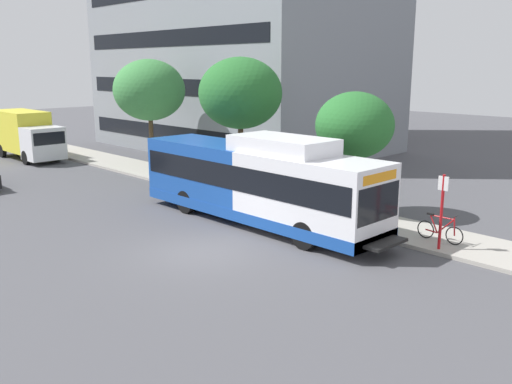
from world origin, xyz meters
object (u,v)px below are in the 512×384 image
(bus_stop_sign_pole, at_px, (442,206))
(street_tree_near_stop, at_px, (355,126))
(bicycle_parked, at_px, (440,230))
(transit_bus, at_px, (257,182))
(street_tree_far_block, at_px, (149,90))
(street_tree_mid_block, at_px, (240,93))
(box_truck_background, at_px, (26,134))

(bus_stop_sign_pole, distance_m, street_tree_near_stop, 5.83)
(bicycle_parked, height_order, street_tree_near_stop, street_tree_near_stop)
(bicycle_parked, xyz_separation_m, street_tree_near_stop, (1.11, 4.66, 3.28))
(street_tree_near_stop, bearing_deg, bicycle_parked, -103.44)
(bus_stop_sign_pole, bearing_deg, transit_bus, 105.02)
(bus_stop_sign_pole, relative_size, street_tree_far_block, 0.40)
(bus_stop_sign_pole, xyz_separation_m, street_tree_near_stop, (1.90, 5.06, 2.19))
(bicycle_parked, xyz_separation_m, street_tree_mid_block, (1.38, 11.96, 4.34))
(bus_stop_sign_pole, bearing_deg, street_tree_far_block, 83.69)
(bus_stop_sign_pole, distance_m, bicycle_parked, 1.40)
(street_tree_near_stop, bearing_deg, box_truck_background, 99.36)
(transit_bus, distance_m, street_tree_near_stop, 4.74)
(box_truck_background, bearing_deg, bicycle_parked, -84.29)
(street_tree_near_stop, relative_size, box_truck_background, 0.73)
(bicycle_parked, bearing_deg, transit_bus, 112.02)
(bus_stop_sign_pole, bearing_deg, box_truck_background, 94.10)
(bus_stop_sign_pole, distance_m, street_tree_mid_block, 12.96)
(street_tree_far_block, relative_size, box_truck_background, 0.93)
(street_tree_near_stop, xyz_separation_m, box_truck_background, (-4.01, 24.34, -2.10))
(bicycle_parked, distance_m, street_tree_near_stop, 5.81)
(bus_stop_sign_pole, xyz_separation_m, box_truck_background, (-2.11, 29.40, 0.09))
(box_truck_background, bearing_deg, street_tree_far_block, -62.85)
(bicycle_parked, distance_m, street_tree_far_block, 20.90)
(street_tree_mid_block, bearing_deg, street_tree_far_block, 89.15)
(street_tree_mid_block, bearing_deg, box_truck_background, 104.10)
(transit_bus, height_order, street_tree_far_block, street_tree_far_block)
(transit_bus, relative_size, street_tree_near_stop, 2.40)
(transit_bus, height_order, street_tree_mid_block, street_tree_mid_block)
(bus_stop_sign_pole, height_order, street_tree_mid_block, street_tree_mid_block)
(transit_bus, xyz_separation_m, street_tree_mid_block, (4.05, 5.38, 3.20))
(street_tree_far_block, bearing_deg, street_tree_near_stop, -91.43)
(street_tree_near_stop, xyz_separation_m, street_tree_far_block, (0.39, 15.75, 0.97))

